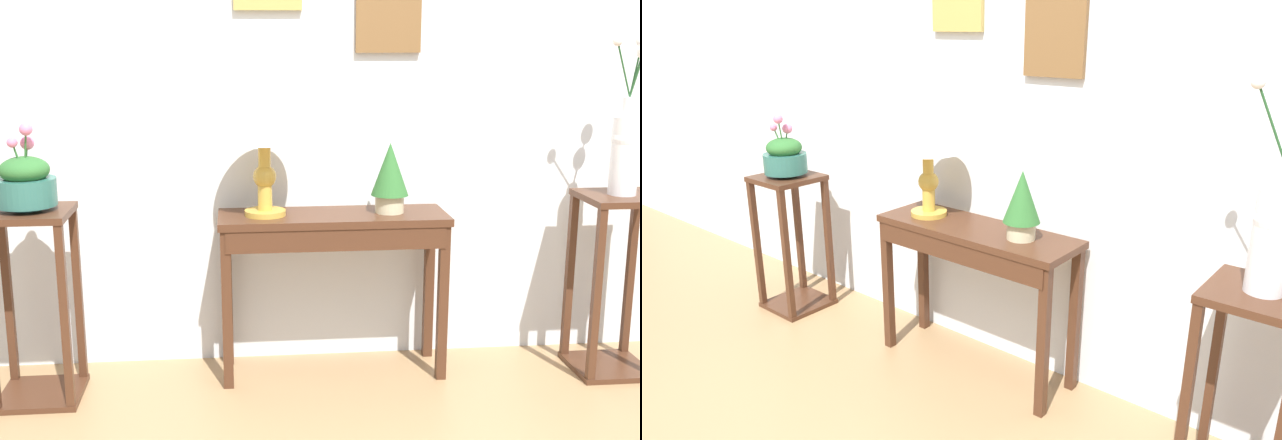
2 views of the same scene
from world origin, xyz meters
The scene contains 8 objects.
back_wall_with_art centered at (0.00, 1.53, 1.40)m, with size 9.00×0.13×2.80m.
console_table centered at (0.03, 1.25, 0.65)m, with size 1.06×0.35×0.78m.
table_lamp centered at (-0.29, 1.27, 1.19)m, with size 0.35×0.35×0.55m.
potted_plant_on_console centered at (0.29, 1.27, 0.96)m, with size 0.17×0.17×0.33m.
pedestal_stand_left centered at (-1.30, 1.11, 0.43)m, with size 0.36×0.36×0.86m.
planter_bowl_wide_left centered at (-1.30, 1.11, 0.98)m, with size 0.25×0.25×0.38m.
pedestal_stand_right centered at (1.36, 1.15, 0.43)m, with size 0.36×0.36×0.87m.
flower_vase_tall_right centered at (1.36, 1.15, 1.11)m, with size 0.20×0.14×0.72m.
Camera 2 is at (1.74, -0.92, 1.73)m, focal length 33.49 mm.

